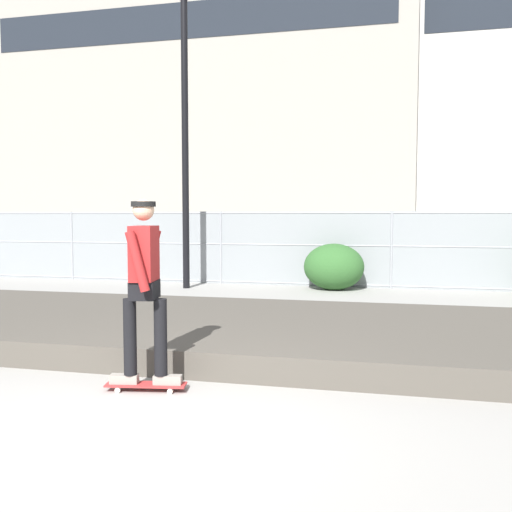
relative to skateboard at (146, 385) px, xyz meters
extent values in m
plane|color=gray|center=(0.27, -0.99, -0.06)|extent=(120.00, 120.00, 0.00)
cube|color=#4C473F|center=(0.27, 2.37, 0.10)|extent=(12.32, 3.90, 0.31)
cube|color=#B22D2D|center=(0.00, 0.00, 0.00)|extent=(0.82, 0.33, 0.02)
cylinder|color=silver|center=(0.24, 0.13, -0.03)|extent=(0.06, 0.04, 0.05)
cylinder|color=silver|center=(0.27, -0.04, -0.03)|extent=(0.06, 0.04, 0.05)
cylinder|color=silver|center=(-0.27, 0.04, -0.03)|extent=(0.06, 0.04, 0.05)
cylinder|color=silver|center=(-0.24, -0.13, -0.03)|extent=(0.06, 0.04, 0.05)
cube|color=#99999E|center=(0.26, 0.04, -0.01)|extent=(0.07, 0.15, 0.01)
cube|color=#99999E|center=(-0.26, -0.04, -0.01)|extent=(0.07, 0.15, 0.01)
cube|color=gray|center=(0.22, 0.04, 0.06)|extent=(0.29, 0.15, 0.09)
cube|color=gray|center=(-0.22, -0.04, 0.06)|extent=(0.29, 0.15, 0.09)
cylinder|color=black|center=(0.15, 0.03, 0.49)|extent=(0.13, 0.13, 0.77)
cylinder|color=black|center=(-0.15, -0.03, 0.49)|extent=(0.13, 0.13, 0.77)
cube|color=black|center=(0.00, 0.00, 0.96)|extent=(0.29, 0.38, 0.18)
cube|color=maroon|center=(0.00, 0.00, 1.32)|extent=(0.28, 0.41, 0.54)
cylinder|color=maroon|center=(-0.04, 0.24, 1.26)|extent=(0.24, 0.13, 0.58)
cylinder|color=maroon|center=(0.04, -0.24, 1.26)|extent=(0.24, 0.13, 0.58)
sphere|color=tan|center=(0.00, 0.00, 1.74)|extent=(0.21, 0.21, 0.21)
cylinder|color=black|center=(0.00, 0.00, 1.80)|extent=(0.24, 0.24, 0.05)
cylinder|color=gray|center=(-6.10, 8.71, 0.87)|extent=(0.06, 0.06, 1.85)
cylinder|color=gray|center=(-1.85, 8.71, 0.87)|extent=(0.06, 0.06, 1.85)
cylinder|color=gray|center=(2.40, 8.71, 0.87)|extent=(0.06, 0.06, 1.85)
cylinder|color=gray|center=(0.27, 8.71, 1.75)|extent=(21.24, 0.04, 0.04)
cylinder|color=gray|center=(0.27, 8.71, 0.96)|extent=(21.24, 0.04, 0.04)
cylinder|color=gray|center=(0.27, 8.71, 0.00)|extent=(21.24, 0.04, 0.04)
cube|color=gray|center=(0.27, 8.71, 0.87)|extent=(21.24, 0.01, 1.85)
cylinder|color=black|center=(-2.40, 7.65, 3.32)|extent=(0.16, 0.16, 6.75)
cube|color=black|center=(-2.77, 12.19, 0.61)|extent=(4.48, 2.00, 0.70)
cube|color=#23282D|center=(-2.97, 12.18, 1.28)|extent=(2.27, 1.70, 0.64)
cylinder|color=black|center=(-1.45, 13.11, 0.26)|extent=(0.65, 0.27, 0.64)
cylinder|color=black|center=(-1.37, 11.40, 0.26)|extent=(0.65, 0.27, 0.64)
cylinder|color=black|center=(-4.17, 12.98, 0.26)|extent=(0.65, 0.27, 0.64)
cylinder|color=black|center=(-4.09, 11.28, 0.26)|extent=(0.65, 0.27, 0.64)
cube|color=silver|center=(2.60, 12.56, 0.61)|extent=(4.52, 2.12, 0.70)
cube|color=#23282D|center=(2.40, 12.57, 1.28)|extent=(2.31, 1.76, 0.64)
cylinder|color=black|center=(4.02, 13.31, 0.26)|extent=(0.66, 0.29, 0.64)
cylinder|color=black|center=(3.90, 11.60, 0.26)|extent=(0.66, 0.29, 0.64)
cylinder|color=black|center=(1.30, 13.51, 0.26)|extent=(0.66, 0.29, 0.64)
cylinder|color=black|center=(1.18, 11.80, 0.26)|extent=(0.66, 0.29, 0.64)
cube|color=gray|center=(-11.86, 38.62, 12.25)|extent=(31.65, 11.44, 24.61)
cube|color=#1E232B|center=(-11.86, 32.88, 15.20)|extent=(29.11, 0.04, 2.50)
ellipsoid|color=#2D5B28|center=(1.09, 8.12, 0.49)|extent=(1.41, 1.15, 1.09)
camera|label=1|loc=(2.34, -5.13, 1.69)|focal=39.64mm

